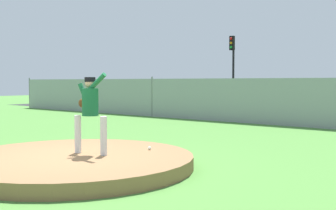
{
  "coord_description": "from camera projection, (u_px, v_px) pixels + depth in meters",
  "views": [
    {
      "loc": [
        6.59,
        -5.06,
        1.67
      ],
      "look_at": [
        0.17,
        2.63,
        1.12
      ],
      "focal_mm": 45.5,
      "sensor_mm": 36.0,
      "label": 1
    }
  ],
  "objects": [
    {
      "name": "pitchers_mound",
      "position": [
        74.0,
        162.0,
        8.18
      ],
      "size": [
        4.62,
        4.62,
        0.25
      ],
      "primitive_type": "cylinder",
      "color": "olive",
      "rests_on": "ground_plane"
    },
    {
      "name": "pitcher_youth",
      "position": [
        90.0,
        107.0,
        8.27
      ],
      "size": [
        0.81,
        0.32,
        1.59
      ],
      "color": "silver",
      "rests_on": "pitchers_mound"
    },
    {
      "name": "parked_car_white",
      "position": [
        150.0,
        95.0,
        26.07
      ],
      "size": [
        1.89,
        4.51,
        1.74
      ],
      "color": "silver",
      "rests_on": "ground_plane"
    },
    {
      "name": "baseball",
      "position": [
        150.0,
        148.0,
        8.81
      ],
      "size": [
        0.07,
        0.07,
        0.07
      ],
      "primitive_type": "sphere",
      "color": "white",
      "rests_on": "pitchers_mound"
    },
    {
      "name": "traffic_light_near",
      "position": [
        233.0,
        59.0,
        27.2
      ],
      "size": [
        0.28,
        0.46,
        4.57
      ],
      "color": "black",
      "rests_on": "ground_plane"
    },
    {
      "name": "parked_car_navy",
      "position": [
        231.0,
        98.0,
        22.39
      ],
      "size": [
        2.07,
        4.31,
        1.72
      ],
      "color": "#161E4C",
      "rests_on": "ground_plane"
    },
    {
      "name": "ground_plane",
      "position": [
        235.0,
        137.0,
        12.79
      ],
      "size": [
        80.0,
        80.0,
        0.0
      ],
      "primitive_type": "plane",
      "color": "#4C8438"
    },
    {
      "name": "asphalt_strip",
      "position": [
        332.0,
        118.0,
        19.31
      ],
      "size": [
        44.0,
        7.0,
        0.01
      ],
      "primitive_type": "cube",
      "color": "#2B2B2D",
      "rests_on": "ground_plane"
    },
    {
      "name": "chainlink_fence",
      "position": [
        291.0,
        102.0,
        15.81
      ],
      "size": [
        34.91,
        0.07,
        1.9
      ],
      "color": "gray",
      "rests_on": "ground_plane"
    }
  ]
}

